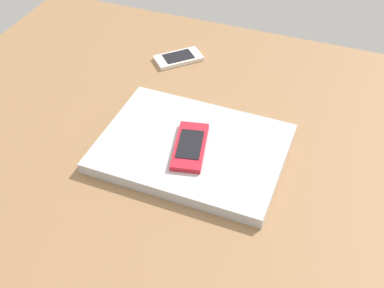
{
  "coord_description": "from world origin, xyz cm",
  "views": [
    {
      "loc": [
        -18.39,
        61.91,
        61.99
      ],
      "look_at": [
        3.15,
        5.05,
        5.0
      ],
      "focal_mm": 44.85,
      "sensor_mm": 36.0,
      "label": 1
    }
  ],
  "objects": [
    {
      "name": "desk_surface",
      "position": [
        0.0,
        0.0,
        1.5
      ],
      "size": [
        120.0,
        80.0,
        3.0
      ],
      "primitive_type": "cube",
      "color": "olive",
      "rests_on": "ground"
    },
    {
      "name": "laptop_closed",
      "position": [
        3.15,
        5.05,
        4.02
      ],
      "size": [
        32.22,
        23.9,
        2.04
      ],
      "primitive_type": "cube",
      "rotation": [
        0.0,
        0.0,
        -0.01
      ],
      "color": "#B7BABC",
      "rests_on": "desk_surface"
    },
    {
      "name": "cell_phone_on_laptop",
      "position": [
        3.05,
        6.24,
        5.56
      ],
      "size": [
        7.52,
        12.46,
        1.11
      ],
      "color": "red",
      "rests_on": "laptop_closed"
    },
    {
      "name": "cell_phone_on_desk",
      "position": [
        16.38,
        -21.46,
        3.46
      ],
      "size": [
        10.86,
        10.74,
        0.98
      ],
      "color": "silver",
      "rests_on": "desk_surface"
    }
  ]
}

